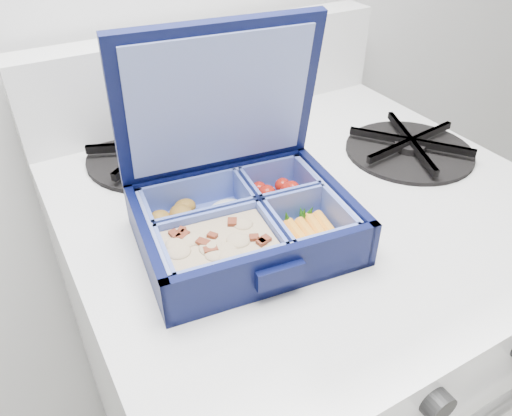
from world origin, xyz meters
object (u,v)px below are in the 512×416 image
burner_grate (410,145)px  fork (215,175)px  bento_box (245,223)px  stove (288,391)px

burner_grate → fork: 0.28m
bento_box → fork: bento_box is taller
bento_box → fork: 0.15m
burner_grate → fork: size_ratio=1.09×
stove → bento_box: 0.49m
bento_box → burner_grate: (0.30, 0.06, -0.01)m
bento_box → fork: bearing=84.9°
stove → fork: (-0.08, 0.08, 0.44)m
stove → fork: bearing=136.1°
stove → bento_box: bento_box is taller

